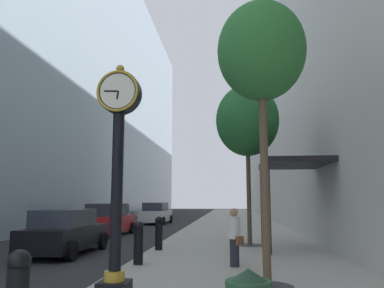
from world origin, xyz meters
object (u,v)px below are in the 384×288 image
at_px(car_white_mid, 156,213).
at_px(car_black_trailing, 66,232).
at_px(street_clock, 117,166).
at_px(bollard_fourth, 159,232).
at_px(street_tree_mid_near, 247,121).
at_px(bollard_third, 139,242).
at_px(street_tree_near, 261,53).
at_px(pedestrian_walking, 234,236).
at_px(car_grey_near, 114,215).
at_px(car_red_far, 108,220).

distance_m(car_white_mid, car_black_trailing, 17.77).
bearing_deg(street_clock, bollard_fourth, 94.02).
height_order(street_clock, street_tree_mid_near, street_tree_mid_near).
relative_size(bollard_third, car_white_mid, 0.26).
bearing_deg(street_tree_mid_near, street_tree_near, -90.00).
bearing_deg(bollard_fourth, car_black_trailing, -171.73).
xyz_separation_m(bollard_fourth, car_white_mid, (-3.46, 17.29, 0.06)).
height_order(street_tree_mid_near, pedestrian_walking, street_tree_mid_near).
xyz_separation_m(street_tree_near, street_tree_mid_near, (-0.00, 7.49, -0.04)).
bearing_deg(bollard_fourth, pedestrian_walking, -50.02).
height_order(street_clock, pedestrian_walking, street_clock).
bearing_deg(street_clock, car_grey_near, 107.05).
distance_m(street_clock, bollard_fourth, 7.36).
xyz_separation_m(bollard_third, car_grey_near, (-6.03, 17.35, 0.01)).
distance_m(car_white_mid, car_red_far, 10.33).
bearing_deg(car_grey_near, street_tree_mid_near, -52.71).
distance_m(street_tree_mid_near, pedestrian_walking, 6.67).
height_order(street_clock, car_grey_near, street_clock).
distance_m(car_grey_near, car_red_far, 7.43).
bearing_deg(car_red_far, car_grey_near, 104.37).
bearing_deg(car_white_mid, bollard_third, -80.40).
bearing_deg(street_clock, car_black_trailing, 120.16).
distance_m(bollard_third, pedestrian_walking, 2.74).
distance_m(car_grey_near, car_black_trailing, 14.91).
height_order(pedestrian_walking, car_white_mid, pedestrian_walking).
xyz_separation_m(street_clock, pedestrian_walking, (2.23, 3.85, -1.63)).
xyz_separation_m(street_tree_mid_near, car_white_mid, (-6.85, 15.48, -4.42)).
bearing_deg(bollard_third, street_tree_near, -36.47).
height_order(street_clock, bollard_third, street_clock).
relative_size(bollard_third, car_black_trailing, 0.28).
height_order(pedestrian_walking, car_grey_near, pedestrian_walking).
distance_m(street_tree_mid_near, car_white_mid, 17.50).
bearing_deg(car_white_mid, car_red_far, -94.01).
bearing_deg(car_white_mid, bollard_fourth, -78.68).
relative_size(bollard_third, street_tree_mid_near, 0.18).
relative_size(street_tree_mid_near, car_grey_near, 1.42).
xyz_separation_m(car_red_far, car_black_trailing, (0.84, -7.47, -0.06)).
bearing_deg(pedestrian_walking, bollard_fourth, 129.98).
bearing_deg(car_grey_near, car_black_trailing, -79.65).
distance_m(car_red_far, car_black_trailing, 7.51).
relative_size(bollard_third, street_tree_near, 0.19).
bearing_deg(car_white_mid, car_grey_near, -129.52).
bearing_deg(car_black_trailing, pedestrian_walking, -24.52).
relative_size(street_tree_mid_near, pedestrian_walking, 4.20).
xyz_separation_m(car_white_mid, car_red_far, (-0.72, -10.31, 0.01)).
bearing_deg(bollard_fourth, car_white_mid, 101.32).
xyz_separation_m(street_clock, street_tree_mid_near, (2.89, 8.92, 2.66)).
bearing_deg(car_grey_near, pedestrian_walking, -63.32).
height_order(bollard_fourth, car_grey_near, car_grey_near).
distance_m(pedestrian_walking, car_black_trailing, 6.69).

